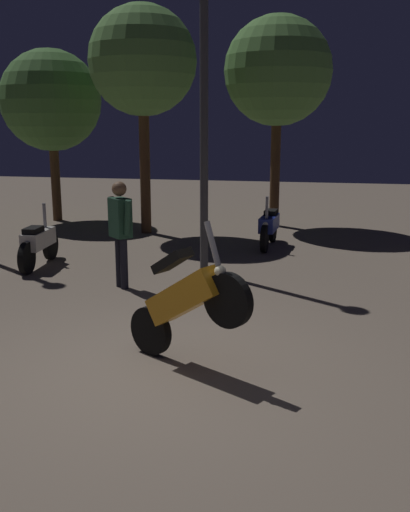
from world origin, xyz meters
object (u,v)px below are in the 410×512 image
(person_rider_beside, at_px, (120,225))
(streetlamp_far, at_px, (204,89))
(motorcycle_blue_parked_left, at_px, (269,226))
(motorcycle_white_parked_right, at_px, (39,243))
(motorcycle_orange_foreground, at_px, (186,301))

(person_rider_beside, height_order, streetlamp_far, streetlamp_far)
(motorcycle_blue_parked_left, distance_m, person_rider_beside, 4.09)
(motorcycle_blue_parked_left, xyz_separation_m, person_rider_beside, (-2.02, -3.52, 0.57))
(motorcycle_white_parked_right, bearing_deg, streetlamp_far, -91.27)
(motorcycle_white_parked_right, xyz_separation_m, person_rider_beside, (1.93, -1.03, 0.57))
(motorcycle_white_parked_right, bearing_deg, motorcycle_orange_foreground, -140.94)
(motorcycle_blue_parked_left, bearing_deg, person_rider_beside, -25.64)
(streetlamp_far, bearing_deg, motorcycle_orange_foreground, -81.42)
(motorcycle_orange_foreground, height_order, person_rider_beside, person_rider_beside)
(motorcycle_orange_foreground, bearing_deg, motorcycle_white_parked_right, 162.77)
(motorcycle_white_parked_right, xyz_separation_m, streetlamp_far, (3.02, 0.17, 2.65))
(motorcycle_orange_foreground, xyz_separation_m, streetlamp_far, (-0.60, 3.98, 2.35))
(streetlamp_far, bearing_deg, motorcycle_blue_parked_left, 68.18)
(motorcycle_blue_parked_left, bearing_deg, motorcycle_orange_foreground, 1.22)
(person_rider_beside, bearing_deg, motorcycle_white_parked_right, 105.44)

